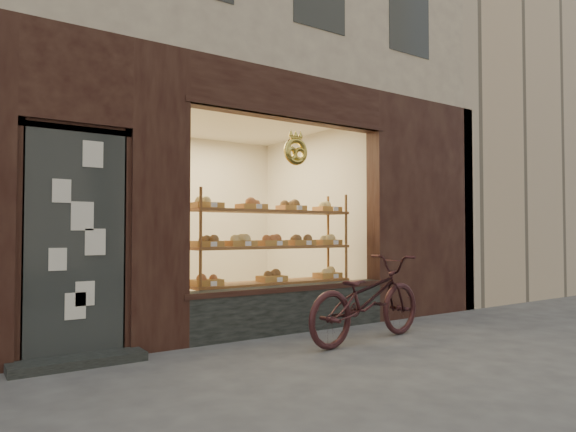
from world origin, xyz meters
TOP-DOWN VIEW (x-y plane):
  - ground at (0.00, 0.00)m, footprint 90.00×90.00m
  - neighbor_right at (9.60, 5.50)m, footprint 12.00×7.00m
  - display_shelf at (0.45, 2.55)m, footprint 2.20×0.45m
  - bicycle at (0.83, 1.22)m, footprint 1.83×0.85m

SIDE VIEW (x-z plane):
  - ground at x=0.00m, z-range 0.00..0.00m
  - bicycle at x=0.83m, z-range 0.00..0.93m
  - display_shelf at x=0.45m, z-range 0.02..1.72m
  - neighbor_right at x=9.60m, z-range 0.00..9.00m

